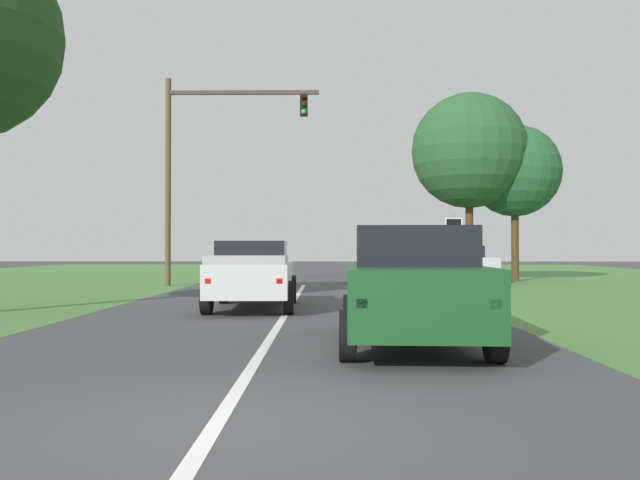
{
  "coord_description": "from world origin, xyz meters",
  "views": [
    {
      "loc": [
        0.99,
        -5.7,
        1.57
      ],
      "look_at": [
        0.73,
        17.87,
        1.88
      ],
      "focal_mm": 36.04,
      "sensor_mm": 36.0,
      "label": 1
    }
  ],
  "objects_px": {
    "extra_tree_1": "(469,151)",
    "traffic_light": "(203,152)",
    "crossing_suv_far": "(447,263)",
    "keep_moving_sign": "(454,243)",
    "pickup_truck_lead": "(253,273)",
    "oak_tree_right": "(515,171)",
    "red_suv_near": "(411,283)"
  },
  "relations": [
    {
      "from": "traffic_light",
      "to": "oak_tree_right",
      "type": "distance_m",
      "value": 14.76
    },
    {
      "from": "red_suv_near",
      "to": "pickup_truck_lead",
      "type": "xyz_separation_m",
      "value": [
        -3.29,
        6.23,
        -0.08
      ]
    },
    {
      "from": "red_suv_near",
      "to": "crossing_suv_far",
      "type": "xyz_separation_m",
      "value": [
        4.07,
        18.69,
        -0.11
      ]
    },
    {
      "from": "traffic_light",
      "to": "oak_tree_right",
      "type": "bearing_deg",
      "value": 15.17
    },
    {
      "from": "traffic_light",
      "to": "crossing_suv_far",
      "type": "xyz_separation_m",
      "value": [
        10.65,
        2.12,
        -4.74
      ]
    },
    {
      "from": "red_suv_near",
      "to": "crossing_suv_far",
      "type": "height_order",
      "value": "red_suv_near"
    },
    {
      "from": "crossing_suv_far",
      "to": "extra_tree_1",
      "type": "bearing_deg",
      "value": 43.36
    },
    {
      "from": "traffic_light",
      "to": "oak_tree_right",
      "type": "relative_size",
      "value": 1.17
    },
    {
      "from": "crossing_suv_far",
      "to": "traffic_light",
      "type": "bearing_deg",
      "value": -168.73
    },
    {
      "from": "red_suv_near",
      "to": "oak_tree_right",
      "type": "xyz_separation_m",
      "value": [
        7.65,
        20.43,
        4.27
      ]
    },
    {
      "from": "crossing_suv_far",
      "to": "pickup_truck_lead",
      "type": "bearing_deg",
      "value": -120.57
    },
    {
      "from": "oak_tree_right",
      "to": "keep_moving_sign",
      "type": "bearing_deg",
      "value": -119.19
    },
    {
      "from": "oak_tree_right",
      "to": "crossing_suv_far",
      "type": "bearing_deg",
      "value": -154.16
    },
    {
      "from": "red_suv_near",
      "to": "pickup_truck_lead",
      "type": "distance_m",
      "value": 7.05
    },
    {
      "from": "crossing_suv_far",
      "to": "extra_tree_1",
      "type": "xyz_separation_m",
      "value": [
        1.29,
        1.21,
        5.28
      ]
    },
    {
      "from": "keep_moving_sign",
      "to": "crossing_suv_far",
      "type": "xyz_separation_m",
      "value": [
        0.96,
        6.39,
        -0.87
      ]
    },
    {
      "from": "keep_moving_sign",
      "to": "extra_tree_1",
      "type": "xyz_separation_m",
      "value": [
        2.24,
        7.61,
        4.4
      ]
    },
    {
      "from": "pickup_truck_lead",
      "to": "extra_tree_1",
      "type": "relative_size",
      "value": 0.57
    },
    {
      "from": "oak_tree_right",
      "to": "extra_tree_1",
      "type": "xyz_separation_m",
      "value": [
        -2.3,
        -0.52,
        0.9
      ]
    },
    {
      "from": "extra_tree_1",
      "to": "traffic_light",
      "type": "bearing_deg",
      "value": -164.38
    },
    {
      "from": "keep_moving_sign",
      "to": "traffic_light",
      "type": "bearing_deg",
      "value": 156.24
    },
    {
      "from": "traffic_light",
      "to": "crossing_suv_far",
      "type": "relative_size",
      "value": 1.94
    },
    {
      "from": "oak_tree_right",
      "to": "crossing_suv_far",
      "type": "xyz_separation_m",
      "value": [
        -3.59,
        -1.74,
        -4.37
      ]
    },
    {
      "from": "pickup_truck_lead",
      "to": "extra_tree_1",
      "type": "distance_m",
      "value": 17.01
    },
    {
      "from": "oak_tree_right",
      "to": "red_suv_near",
      "type": "bearing_deg",
      "value": -110.54
    },
    {
      "from": "pickup_truck_lead",
      "to": "oak_tree_right",
      "type": "xyz_separation_m",
      "value": [
        10.94,
        14.2,
        4.35
      ]
    },
    {
      "from": "crossing_suv_far",
      "to": "keep_moving_sign",
      "type": "bearing_deg",
      "value": -98.5
    },
    {
      "from": "keep_moving_sign",
      "to": "oak_tree_right",
      "type": "distance_m",
      "value": 9.95
    },
    {
      "from": "keep_moving_sign",
      "to": "crossing_suv_far",
      "type": "bearing_deg",
      "value": 81.5
    },
    {
      "from": "keep_moving_sign",
      "to": "oak_tree_right",
      "type": "xyz_separation_m",
      "value": [
        4.54,
        8.13,
        3.5
      ]
    },
    {
      "from": "pickup_truck_lead",
      "to": "traffic_light",
      "type": "height_order",
      "value": "traffic_light"
    },
    {
      "from": "extra_tree_1",
      "to": "pickup_truck_lead",
      "type": "bearing_deg",
      "value": -122.3
    }
  ]
}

